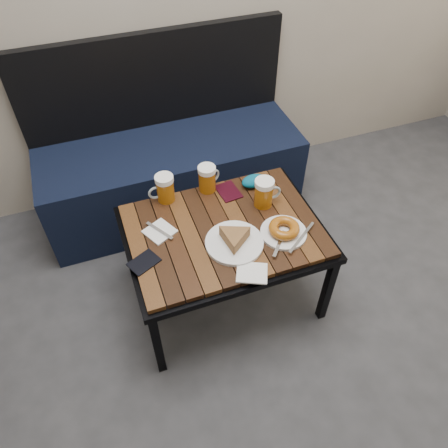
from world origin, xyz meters
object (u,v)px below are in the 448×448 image
object	(u,v)px
beer_mug_left	(165,188)
passport_navy	(144,262)
beer_mug_right	(264,193)
beer_mug_centre	(207,178)
bench	(171,168)
plate_pie	(234,240)
plate_bagel	(284,230)
knit_pouch	(254,181)
passport_burgundy	(228,191)
cafe_table	(224,236)

from	to	relation	value
beer_mug_left	passport_navy	xyz separation A→B (m)	(-0.17, -0.33, -0.06)
beer_mug_right	passport_navy	xyz separation A→B (m)	(-0.58, -0.15, -0.07)
passport_navy	beer_mug_centre	bearing A→B (deg)	105.70
beer_mug_centre	bench	bearing A→B (deg)	72.35
plate_pie	plate_bagel	distance (m)	0.21
bench	plate_pie	world-z (taller)	bench
beer_mug_right	knit_pouch	xyz separation A→B (m)	(0.01, 0.13, -0.04)
passport_navy	passport_burgundy	xyz separation A→B (m)	(0.46, 0.28, 0.00)
plate_bagel	passport_burgundy	world-z (taller)	plate_bagel
beer_mug_left	beer_mug_right	size ratio (longest dim) A/B	0.97
beer_mug_right	plate_bagel	xyz separation A→B (m)	(0.01, -0.19, -0.05)
beer_mug_left	passport_burgundy	size ratio (longest dim) A/B	1.05
plate_bagel	knit_pouch	bearing A→B (deg)	89.98
plate_bagel	plate_pie	bearing A→B (deg)	175.42
passport_burgundy	knit_pouch	distance (m)	0.13
passport_navy	cafe_table	bearing A→B (deg)	74.94
bench	beer_mug_right	world-z (taller)	bench
bench	plate_bagel	size ratio (longest dim) A/B	5.76
bench	passport_burgundy	world-z (taller)	bench
beer_mug_centre	knit_pouch	xyz separation A→B (m)	(0.21, -0.05, -0.04)
bench	knit_pouch	size ratio (longest dim) A/B	11.95
beer_mug_right	plate_pie	distance (m)	0.28
beer_mug_left	passport_navy	distance (m)	0.37
beer_mug_right	passport_burgundy	xyz separation A→B (m)	(-0.12, 0.13, -0.07)
bench	beer_mug_left	xyz separation A→B (m)	(-0.13, -0.45, 0.27)
bench	beer_mug_left	world-z (taller)	bench
beer_mug_left	knit_pouch	world-z (taller)	beer_mug_left
beer_mug_centre	plate_bagel	size ratio (longest dim) A/B	0.54
beer_mug_left	passport_burgundy	world-z (taller)	beer_mug_left
cafe_table	beer_mug_left	xyz separation A→B (m)	(-0.19, 0.26, 0.11)
beer_mug_right	passport_burgundy	bearing A→B (deg)	134.10
plate_bagel	knit_pouch	xyz separation A→B (m)	(0.00, 0.33, 0.00)
beer_mug_centre	passport_navy	xyz separation A→B (m)	(-0.37, -0.33, -0.06)
bench	knit_pouch	xyz separation A→B (m)	(0.28, -0.50, 0.22)
plate_pie	bench	bearing A→B (deg)	94.70
passport_navy	bench	bearing A→B (deg)	133.30
beer_mug_left	plate_bagel	xyz separation A→B (m)	(0.41, -0.37, -0.04)
cafe_table	beer_mug_right	bearing A→B (deg)	20.54
cafe_table	passport_navy	world-z (taller)	passport_navy
bench	beer_mug_centre	world-z (taller)	bench
plate_pie	passport_burgundy	xyz separation A→B (m)	(0.09, 0.31, -0.02)
bench	beer_mug_right	bearing A→B (deg)	-66.60
beer_mug_right	beer_mug_left	bearing A→B (deg)	157.37
cafe_table	passport_burgundy	size ratio (longest dim) A/B	6.68
beer_mug_right	cafe_table	bearing A→B (deg)	-158.11
cafe_table	beer_mug_right	world-z (taller)	beer_mug_right
bench	beer_mug_centre	bearing A→B (deg)	-81.02
passport_navy	plate_pie	bearing A→B (deg)	59.90
passport_burgundy	knit_pouch	world-z (taller)	knit_pouch
plate_pie	beer_mug_centre	bearing A→B (deg)	89.23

